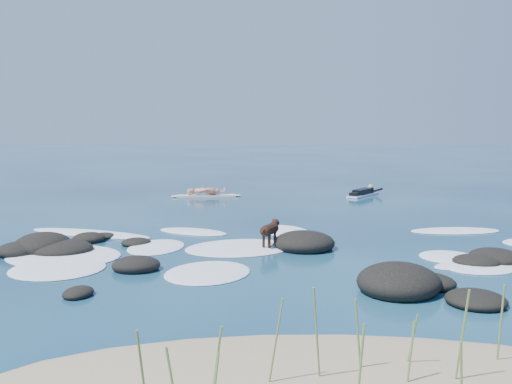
{
  "coord_description": "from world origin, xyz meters",
  "views": [
    {
      "loc": [
        -0.79,
        -13.78,
        2.97
      ],
      "look_at": [
        -1.73,
        4.0,
        0.9
      ],
      "focal_mm": 40.0,
      "sensor_mm": 36.0,
      "label": 1
    }
  ],
  "objects": [
    {
      "name": "ground",
      "position": [
        0.0,
        0.0,
        0.0
      ],
      "size": [
        160.0,
        160.0,
        0.0
      ],
      "primitive_type": "plane",
      "color": "#0A2642",
      "rests_on": "ground"
    },
    {
      "name": "dune_grass",
      "position": [
        0.04,
        -8.17,
        0.63
      ],
      "size": [
        4.29,
        1.89,
        1.21
      ],
      "color": "olive",
      "rests_on": "ground"
    },
    {
      "name": "reef_rocks",
      "position": [
        -1.28,
        -1.83,
        0.12
      ],
      "size": [
        14.4,
        6.38,
        0.66
      ],
      "color": "black",
      "rests_on": "ground"
    },
    {
      "name": "breaking_foam",
      "position": [
        -1.52,
        -0.32,
        0.01
      ],
      "size": [
        15.34,
        7.07,
        0.12
      ],
      "color": "white",
      "rests_on": "ground"
    },
    {
      "name": "standing_surfer_rig",
      "position": [
        -4.13,
        9.81,
        0.66
      ],
      "size": [
        2.95,
        0.91,
        1.68
      ],
      "rotation": [
        0.0,
        0.0,
        0.17
      ],
      "color": "#F3E1C2",
      "rests_on": "ground"
    },
    {
      "name": "paddling_surfer_rig",
      "position": [
        2.51,
        10.53,
        0.14
      ],
      "size": [
        1.7,
        2.23,
        0.42
      ],
      "rotation": [
        0.0,
        0.0,
        1.01
      ],
      "color": "white",
      "rests_on": "ground"
    },
    {
      "name": "dog",
      "position": [
        -1.17,
        -0.11,
        0.46
      ],
      "size": [
        0.52,
        1.06,
        0.7
      ],
      "rotation": [
        0.0,
        0.0,
        1.22
      ],
      "color": "black",
      "rests_on": "ground"
    }
  ]
}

